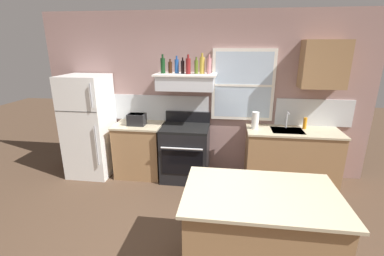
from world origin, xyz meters
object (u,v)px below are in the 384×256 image
(bottle_champagne_gold_foil, at_px, (202,65))
(paper_towel_roll, at_px, (255,120))
(refrigerator, at_px, (89,126))
(bottle_balsamic_dark, at_px, (183,67))
(bottle_rose_pink, at_px, (209,66))
(bottle_brown_stout, at_px, (170,67))
(kitchen_island, at_px, (258,235))
(toaster, at_px, (137,119))
(dish_soap_bottle, at_px, (305,123))
(bottle_red_label_wine, at_px, (188,66))
(bottle_blue_liqueur, at_px, (177,66))
(stove_range, at_px, (185,152))
(bottle_dark_green_wine, at_px, (163,65))
(bottle_olive_oil_square, at_px, (196,67))

(bottle_champagne_gold_foil, relative_size, paper_towel_roll, 1.15)
(refrigerator, relative_size, bottle_balsamic_dark, 6.96)
(bottle_rose_pink, bearing_deg, bottle_brown_stout, 177.04)
(kitchen_island, bearing_deg, toaster, 133.72)
(dish_soap_bottle, bearing_deg, toaster, -176.67)
(bottle_brown_stout, distance_m, bottle_champagne_gold_foil, 0.51)
(refrigerator, distance_m, paper_towel_roll, 2.76)
(bottle_balsamic_dark, xyz_separation_m, bottle_red_label_wine, (0.09, -0.05, 0.02))
(bottle_blue_liqueur, height_order, paper_towel_roll, bottle_blue_liqueur)
(stove_range, xyz_separation_m, bottle_brown_stout, (-0.26, 0.14, 1.37))
(bottle_balsamic_dark, bearing_deg, stove_range, -64.20)
(bottle_dark_green_wine, height_order, kitchen_island, bottle_dark_green_wine)
(bottle_brown_stout, bearing_deg, dish_soap_bottle, -0.15)
(bottle_blue_liqueur, bearing_deg, bottle_dark_green_wine, -171.41)
(bottle_champagne_gold_foil, distance_m, bottle_rose_pink, 0.11)
(stove_range, bearing_deg, bottle_balsamic_dark, 115.80)
(bottle_dark_green_wine, distance_m, dish_soap_bottle, 2.41)
(bottle_dark_green_wine, relative_size, bottle_blue_liqueur, 1.08)
(bottle_dark_green_wine, height_order, bottle_rose_pink, bottle_rose_pink)
(bottle_dark_green_wine, distance_m, bottle_balsamic_dark, 0.32)
(bottle_balsamic_dark, xyz_separation_m, bottle_champagne_gold_foil, (0.30, 0.03, 0.03))
(bottle_red_label_wine, bearing_deg, paper_towel_roll, -1.17)
(bottle_blue_liqueur, xyz_separation_m, dish_soap_bottle, (2.03, -0.00, -0.86))
(stove_range, xyz_separation_m, bottle_red_label_wine, (0.04, 0.06, 1.40))
(bottle_blue_liqueur, xyz_separation_m, bottle_balsamic_dark, (0.10, -0.03, -0.01))
(toaster, relative_size, bottle_blue_liqueur, 1.10)
(refrigerator, distance_m, stove_range, 1.70)
(bottle_blue_liqueur, height_order, bottle_olive_oil_square, bottle_blue_liqueur)
(bottle_blue_liqueur, bearing_deg, bottle_champagne_gold_foil, 0.10)
(bottle_blue_liqueur, bearing_deg, bottle_red_label_wine, -22.13)
(toaster, distance_m, bottle_blue_liqueur, 1.08)
(toaster, height_order, bottle_blue_liqueur, bottle_blue_liqueur)
(stove_range, distance_m, bottle_brown_stout, 1.40)
(toaster, xyz_separation_m, bottle_blue_liqueur, (0.65, 0.16, 0.85))
(stove_range, height_order, kitchen_island, stove_range)
(refrigerator, xyz_separation_m, bottle_blue_liqueur, (1.50, 0.16, 1.00))
(toaster, relative_size, bottle_dark_green_wine, 1.02)
(bottle_brown_stout, height_order, bottle_champagne_gold_foil, bottle_champagne_gold_foil)
(paper_towel_roll, height_order, dish_soap_bottle, paper_towel_roll)
(bottle_champagne_gold_foil, bearing_deg, stove_range, -151.06)
(stove_range, bearing_deg, bottle_brown_stout, 150.86)
(bottle_dark_green_wine, bearing_deg, refrigerator, -174.30)
(bottle_champagne_gold_foil, bearing_deg, bottle_red_label_wine, -159.01)
(bottle_rose_pink, bearing_deg, stove_range, -162.90)
(paper_towel_roll, bearing_deg, toaster, -178.31)
(bottle_dark_green_wine, relative_size, bottle_red_label_wine, 1.00)
(dish_soap_bottle, height_order, kitchen_island, dish_soap_bottle)
(bottle_blue_liqueur, bearing_deg, refrigerator, -173.89)
(toaster, bearing_deg, refrigerator, -179.73)
(bottle_balsamic_dark, height_order, bottle_olive_oil_square, bottle_olive_oil_square)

